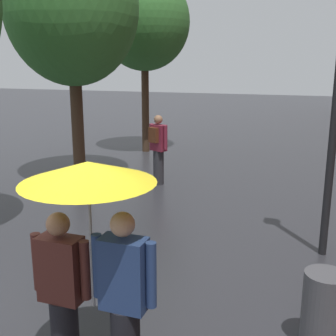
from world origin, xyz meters
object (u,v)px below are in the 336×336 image
(pedestrian_walking_midground, at_px, (158,148))
(couple_under_umbrella, at_px, (91,242))
(street_tree_2, at_px, (144,22))
(street_tree_1, at_px, (72,7))
(litter_bin, at_px, (323,311))
(street_lamp_post, at_px, (336,102))

(pedestrian_walking_midground, bearing_deg, couple_under_umbrella, -73.27)
(street_tree_2, bearing_deg, street_tree_1, -90.93)
(street_tree_2, bearing_deg, couple_under_umbrella, -69.22)
(couple_under_umbrella, bearing_deg, pedestrian_walking_midground, 106.73)
(couple_under_umbrella, distance_m, pedestrian_walking_midground, 6.80)
(litter_bin, bearing_deg, street_lamp_post, 90.23)
(street_tree_1, bearing_deg, couple_under_umbrella, -57.12)
(street_lamp_post, bearing_deg, litter_bin, -89.77)
(couple_under_umbrella, xyz_separation_m, litter_bin, (1.95, 1.26, -1.00))
(pedestrian_walking_midground, bearing_deg, street_lamp_post, -35.89)
(litter_bin, bearing_deg, pedestrian_walking_midground, 126.70)
(street_lamp_post, height_order, pedestrian_walking_midground, street_lamp_post)
(couple_under_umbrella, xyz_separation_m, street_lamp_post, (1.94, 3.68, 0.96))
(street_lamp_post, bearing_deg, pedestrian_walking_midground, 144.11)
(couple_under_umbrella, relative_size, litter_bin, 2.50)
(street_tree_2, distance_m, litter_bin, 11.29)
(street_tree_1, height_order, couple_under_umbrella, street_tree_1)
(street_lamp_post, xyz_separation_m, litter_bin, (0.01, -2.42, -1.95))
(street_tree_2, bearing_deg, pedestrian_walking_midground, -62.59)
(street_tree_1, bearing_deg, litter_bin, -39.34)
(street_tree_2, xyz_separation_m, couple_under_umbrella, (3.86, -10.18, -2.78))
(street_lamp_post, relative_size, pedestrian_walking_midground, 2.36)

